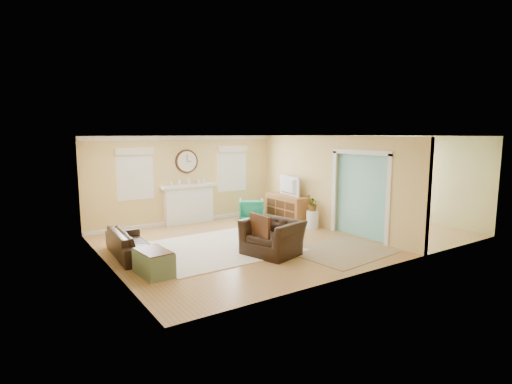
# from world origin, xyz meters

# --- Properties ---
(floor) EXTENTS (9.00, 9.00, 0.00)m
(floor) POSITION_xyz_m (0.00, 0.00, 0.00)
(floor) COLOR #A06B39
(floor) RESTS_ON ground
(wall_back) EXTENTS (9.00, 0.02, 2.60)m
(wall_back) POSITION_xyz_m (0.00, 3.00, 1.30)
(wall_back) COLOR #E4C56E
(wall_back) RESTS_ON ground
(wall_front) EXTENTS (9.00, 0.02, 2.60)m
(wall_front) POSITION_xyz_m (0.00, -3.00, 1.30)
(wall_front) COLOR #E4C56E
(wall_front) RESTS_ON ground
(wall_left) EXTENTS (0.02, 6.00, 2.60)m
(wall_left) POSITION_xyz_m (-4.50, 0.00, 1.30)
(wall_left) COLOR #E4C56E
(wall_left) RESTS_ON ground
(wall_right) EXTENTS (0.02, 6.00, 2.60)m
(wall_right) POSITION_xyz_m (4.50, 0.00, 1.30)
(wall_right) COLOR #E4C56E
(wall_right) RESTS_ON ground
(ceiling) EXTENTS (9.00, 6.00, 0.02)m
(ceiling) POSITION_xyz_m (0.00, 0.00, 2.60)
(ceiling) COLOR white
(ceiling) RESTS_ON wall_back
(partition) EXTENTS (0.17, 6.00, 2.60)m
(partition) POSITION_xyz_m (1.51, 0.28, 1.36)
(partition) COLOR #E4C56E
(partition) RESTS_ON ground
(fireplace) EXTENTS (1.70, 0.30, 1.17)m
(fireplace) POSITION_xyz_m (-1.50, 2.88, 0.60)
(fireplace) COLOR white
(fireplace) RESTS_ON ground
(wall_clock) EXTENTS (0.70, 0.07, 0.70)m
(wall_clock) POSITION_xyz_m (-1.50, 2.97, 1.85)
(wall_clock) COLOR #4E2E18
(wall_clock) RESTS_ON wall_back
(window_left) EXTENTS (1.05, 0.13, 1.42)m
(window_left) POSITION_xyz_m (-3.05, 2.95, 1.66)
(window_left) COLOR white
(window_left) RESTS_ON wall_back
(window_right) EXTENTS (1.05, 0.13, 1.42)m
(window_right) POSITION_xyz_m (0.05, 2.95, 1.66)
(window_right) COLOR white
(window_right) RESTS_ON wall_back
(french_doors) EXTENTS (0.06, 1.70, 2.20)m
(french_doors) POSITION_xyz_m (4.45, 0.00, 1.10)
(french_doors) COLOR white
(french_doors) RESTS_ON ground
(pendant) EXTENTS (0.30, 0.30, 0.55)m
(pendant) POSITION_xyz_m (3.00, 0.00, 2.20)
(pendant) COLOR gold
(pendant) RESTS_ON ceiling
(rug_cream) EXTENTS (3.31, 2.88, 0.02)m
(rug_cream) POSITION_xyz_m (-2.03, 0.06, 0.01)
(rug_cream) COLOR silver
(rug_cream) RESTS_ON floor
(rug_jute) EXTENTS (2.30, 1.95, 0.01)m
(rug_jute) POSITION_xyz_m (0.18, -1.77, 0.01)
(rug_jute) COLOR tan
(rug_jute) RESTS_ON floor
(rug_grey) EXTENTS (2.44, 3.05, 0.01)m
(rug_grey) POSITION_xyz_m (2.79, 0.36, 0.01)
(rug_grey) COLOR gray
(rug_grey) RESTS_ON floor
(sofa) EXTENTS (0.84, 1.97, 0.57)m
(sofa) POSITION_xyz_m (-3.88, 0.60, 0.28)
(sofa) COLOR black
(sofa) RESTS_ON floor
(eames_chair) EXTENTS (1.32, 1.43, 0.77)m
(eames_chair) POSITION_xyz_m (-1.25, -1.04, 0.38)
(eames_chair) COLOR black
(eames_chair) RESTS_ON floor
(green_chair) EXTENTS (1.01, 1.02, 0.68)m
(green_chair) POSITION_xyz_m (0.23, 2.12, 0.34)
(green_chair) COLOR #14816B
(green_chair) RESTS_ON floor
(trunk) EXTENTS (0.59, 0.88, 0.48)m
(trunk) POSITION_xyz_m (-3.91, -0.88, 0.24)
(trunk) COLOR slate
(trunk) RESTS_ON floor
(credenza) EXTENTS (0.53, 1.57, 0.80)m
(credenza) POSITION_xyz_m (1.11, 1.47, 0.40)
(credenza) COLOR brown
(credenza) RESTS_ON floor
(tv) EXTENTS (0.23, 1.03, 0.59)m
(tv) POSITION_xyz_m (1.09, 1.47, 1.09)
(tv) COLOR black
(tv) RESTS_ON credenza
(garden_stool) EXTENTS (0.34, 0.34, 0.50)m
(garden_stool) POSITION_xyz_m (1.12, 0.31, 0.25)
(garden_stool) COLOR white
(garden_stool) RESTS_ON floor
(potted_plant) EXTENTS (0.46, 0.42, 0.43)m
(potted_plant) POSITION_xyz_m (1.12, 0.31, 0.72)
(potted_plant) COLOR #337F33
(potted_plant) RESTS_ON garden_stool
(dining_table) EXTENTS (1.11, 1.77, 0.59)m
(dining_table) POSITION_xyz_m (2.79, 0.36, 0.30)
(dining_table) COLOR #4E2E18
(dining_table) RESTS_ON floor
(dining_chair_n) EXTENTS (0.47, 0.47, 1.04)m
(dining_chair_n) POSITION_xyz_m (2.81, 1.45, 0.61)
(dining_chair_n) COLOR gray
(dining_chair_n) RESTS_ON floor
(dining_chair_s) EXTENTS (0.44, 0.44, 0.99)m
(dining_chair_s) POSITION_xyz_m (2.77, -0.80, 0.58)
(dining_chair_s) COLOR gray
(dining_chair_s) RESTS_ON floor
(dining_chair_w) EXTENTS (0.44, 0.44, 0.93)m
(dining_chair_w) POSITION_xyz_m (2.20, 0.45, 0.55)
(dining_chair_w) COLOR white
(dining_chair_w) RESTS_ON floor
(dining_chair_e) EXTENTS (0.45, 0.45, 0.93)m
(dining_chair_e) POSITION_xyz_m (3.45, 0.31, 0.54)
(dining_chair_e) COLOR gray
(dining_chair_e) RESTS_ON floor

